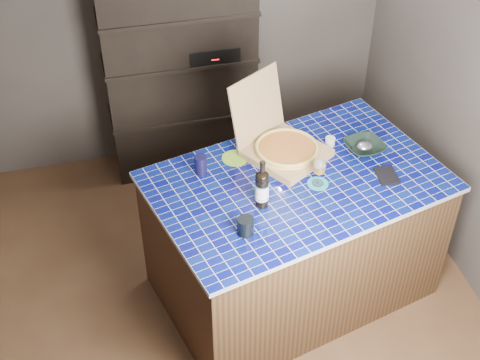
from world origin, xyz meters
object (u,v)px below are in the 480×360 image
object	(u,v)px
kitchen_island	(294,236)
pizza_box	(283,146)
mead_bottle	(262,188)
wine_glass	(319,167)
bowl	(364,147)
dvd_case	(387,175)

from	to	relation	value
kitchen_island	pizza_box	xyz separation A→B (m)	(-0.02, 0.27, 0.57)
mead_bottle	wine_glass	size ratio (longest dim) A/B	1.75
kitchen_island	bowl	xyz separation A→B (m)	(0.52, 0.18, 0.53)
kitchen_island	wine_glass	size ratio (longest dim) A/B	10.92
kitchen_island	mead_bottle	world-z (taller)	mead_bottle
bowl	mead_bottle	bearing A→B (deg)	-156.14
kitchen_island	bowl	bearing A→B (deg)	4.65
pizza_box	bowl	size ratio (longest dim) A/B	2.76
wine_glass	mead_bottle	bearing A→B (deg)	-165.27
dvd_case	bowl	world-z (taller)	bowl
mead_bottle	bowl	world-z (taller)	mead_bottle
kitchen_island	mead_bottle	size ratio (longest dim) A/B	6.25
mead_bottle	dvd_case	size ratio (longest dim) A/B	1.84
mead_bottle	bowl	bearing A→B (deg)	23.86
wine_glass	dvd_case	distance (m)	0.47
pizza_box	mead_bottle	world-z (taller)	pizza_box
kitchen_island	pizza_box	bearing A→B (deg)	78.76
pizza_box	bowl	bearing A→B (deg)	-41.86
kitchen_island	mead_bottle	bearing A→B (deg)	-163.23
kitchen_island	bowl	size ratio (longest dim) A/B	8.07
dvd_case	bowl	distance (m)	0.29
mead_bottle	kitchen_island	bearing A→B (deg)	31.42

